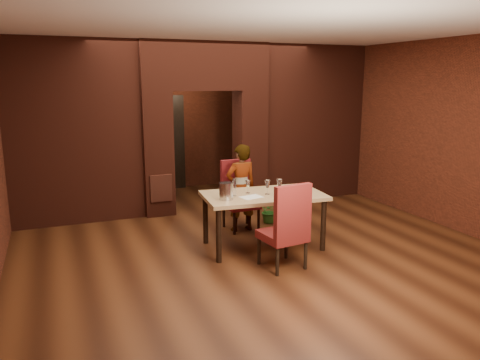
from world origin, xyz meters
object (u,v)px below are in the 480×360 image
at_px(wine_glass_b, 267,187).
at_px(wine_glass_c, 279,187).
at_px(water_bottle, 234,187).
at_px(wine_glass_a, 248,187).
at_px(chair_far, 241,196).
at_px(potted_plant, 269,210).
at_px(dining_table, 263,220).
at_px(person_seated, 241,188).
at_px(chair_near, 283,225).
at_px(wine_bucket, 226,191).

distance_m(wine_glass_b, wine_glass_c, 0.18).
bearing_deg(water_bottle, wine_glass_a, 16.67).
distance_m(wine_glass_c, water_bottle, 0.67).
height_order(chair_far, potted_plant, chair_far).
relative_size(dining_table, wine_glass_a, 9.03).
relative_size(person_seated, wine_glass_b, 6.83).
bearing_deg(chair_near, wine_glass_a, -90.45).
xyz_separation_m(chair_far, wine_glass_a, (-0.22, -0.80, 0.35)).
bearing_deg(potted_plant, wine_glass_a, -130.45).
xyz_separation_m(dining_table, wine_bucket, (-0.64, -0.11, 0.54)).
bearing_deg(potted_plant, wine_glass_b, -117.05).
distance_m(wine_glass_b, water_bottle, 0.50).
relative_size(person_seated, wine_glass_c, 6.43).
relative_size(dining_table, chair_far, 1.52).
xyz_separation_m(person_seated, water_bottle, (-0.44, -0.82, 0.23)).
bearing_deg(water_bottle, dining_table, -6.81).
bearing_deg(dining_table, potted_plant, 65.37).
relative_size(water_bottle, potted_plant, 0.60).
distance_m(chair_far, wine_glass_c, 1.12).
relative_size(chair_far, chair_near, 0.98).
bearing_deg(chair_near, potted_plant, -117.77).
relative_size(wine_glass_a, water_bottle, 0.75).
distance_m(wine_glass_a, potted_plant, 1.46).
distance_m(dining_table, potted_plant, 1.28).
xyz_separation_m(person_seated, wine_glass_c, (0.21, -0.99, 0.21)).
height_order(person_seated, wine_glass_a, person_seated).
relative_size(wine_glass_c, potted_plant, 0.52).
bearing_deg(person_seated, chair_near, 83.27).
bearing_deg(wine_glass_a, chair_near, -83.25).
bearing_deg(dining_table, wine_glass_a, 152.28).
bearing_deg(person_seated, wine_glass_a, 71.58).
relative_size(wine_glass_c, wine_bucket, 0.93).
bearing_deg(wine_bucket, person_seated, 57.34).
bearing_deg(person_seated, dining_table, 86.51).
bearing_deg(wine_glass_a, wine_glass_c, -31.09).
distance_m(wine_glass_a, wine_glass_c, 0.47).
bearing_deg(wine_glass_b, person_seated, 92.87).
relative_size(wine_glass_b, potted_plant, 0.49).
height_order(wine_glass_a, wine_glass_c, wine_glass_c).
bearing_deg(wine_glass_b, chair_far, 91.27).
bearing_deg(dining_table, wine_bucket, -165.09).
height_order(chair_near, wine_glass_c, chair_near).
bearing_deg(wine_glass_c, water_bottle, 165.53).
bearing_deg(potted_plant, chair_near, -110.57).
xyz_separation_m(wine_glass_c, potted_plant, (0.42, 1.21, -0.73)).
xyz_separation_m(chair_far, wine_glass_c, (0.19, -1.05, 0.36)).
relative_size(chair_far, wine_glass_b, 5.44).
relative_size(wine_glass_c, water_bottle, 0.87).
bearing_deg(person_seated, water_bottle, 57.70).
relative_size(person_seated, potted_plant, 3.34).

